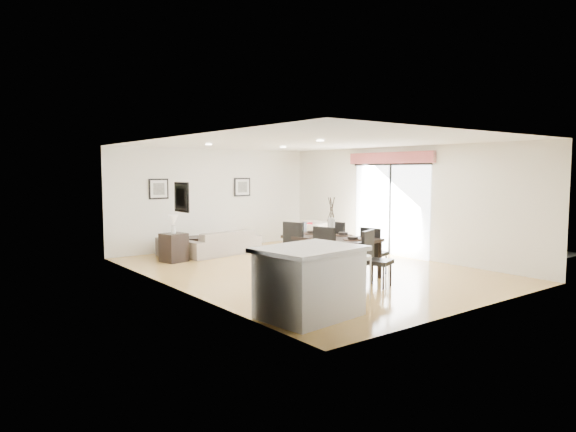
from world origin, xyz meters
TOP-DOWN VIEW (x-y plane):
  - ground at (0.00, 0.00)m, footprint 8.00×8.00m
  - wall_back at (0.00, 4.00)m, footprint 6.00×0.04m
  - wall_front at (0.00, -4.00)m, footprint 6.00×0.04m
  - wall_left at (-3.00, 0.00)m, footprint 0.04×8.00m
  - wall_right at (3.00, 0.00)m, footprint 0.04×8.00m
  - ceiling at (0.00, 0.00)m, footprint 6.00×8.00m
  - sofa at (-0.45, 2.85)m, footprint 2.20×1.15m
  - armchair at (2.04, 2.38)m, footprint 1.40×1.34m
  - courtyard_plant_a at (5.90, -1.00)m, footprint 0.70×0.64m
  - courtyard_plant_b at (5.57, 0.66)m, footprint 0.40×0.40m
  - dining_table at (-0.01, -0.79)m, footprint 1.30×2.04m
  - dining_chair_wnear at (-0.67, -1.24)m, footprint 0.58×0.58m
  - dining_chair_wfar at (-0.67, -0.29)m, footprint 0.60×0.60m
  - dining_chair_enear at (0.67, -1.28)m, footprint 0.54×0.54m
  - dining_chair_efar at (0.66, -0.32)m, footprint 0.49×0.49m
  - dining_chair_head at (-0.04, -1.97)m, footprint 0.59×0.59m
  - dining_chair_foot at (0.02, 0.39)m, footprint 0.56×0.56m
  - vase at (-0.01, -0.79)m, footprint 1.04×1.59m
  - coffee_table at (-1.33, 3.35)m, footprint 1.21×0.86m
  - side_table at (-1.84, 2.61)m, footprint 0.59×0.59m
  - table_lamp at (-1.84, 2.61)m, footprint 0.22×0.22m
  - cushion at (1.94, 2.28)m, footprint 0.32×0.20m
  - kitchen_island at (-2.23, -2.78)m, footprint 1.58×1.29m
  - bar_stool at (-1.22, -2.78)m, footprint 0.36×0.36m
  - framed_print_back_left at (-1.60, 3.97)m, footprint 0.52×0.04m
  - framed_print_back_right at (0.90, 3.97)m, footprint 0.52×0.04m
  - framed_print_left_wall at (-2.97, -0.20)m, footprint 0.04×0.52m
  - sliding_door at (2.96, 0.30)m, footprint 0.12×2.70m
  - courtyard at (6.16, 0.87)m, footprint 6.00×6.00m

SIDE VIEW (x-z plane):
  - ground at x=0.00m, z-range 0.00..0.00m
  - coffee_table at x=-1.33m, z-range 0.00..0.44m
  - sofa at x=-0.45m, z-range 0.00..0.61m
  - courtyard_plant_a at x=5.90m, z-range 0.00..0.64m
  - side_table at x=-1.84m, z-range 0.00..0.67m
  - courtyard_plant_b at x=5.57m, z-range 0.00..0.67m
  - armchair at x=2.04m, z-range 0.00..0.71m
  - kitchen_island at x=-2.23m, z-range 0.01..1.03m
  - dining_chair_enear at x=0.67m, z-range 0.06..1.03m
  - dining_chair_foot at x=0.02m, z-range 0.06..1.04m
  - cushion at x=1.94m, z-range 0.40..0.71m
  - dining_chair_head at x=-0.04m, z-range 0.06..1.08m
  - dining_chair_efar at x=0.66m, z-range 0.06..1.08m
  - dining_chair_wnear at x=-0.67m, z-range 0.06..1.12m
  - dining_chair_wfar at x=-0.67m, z-range 0.06..1.14m
  - bar_stool at x=-1.22m, z-range 0.28..1.08m
  - dining_table at x=-0.01m, z-range 0.31..1.10m
  - courtyard at x=6.16m, z-range -0.08..1.92m
  - table_lamp at x=-1.84m, z-range 0.73..1.15m
  - vase at x=-0.01m, z-range 0.72..1.52m
  - wall_back at x=0.00m, z-range 0.00..2.70m
  - wall_front at x=0.00m, z-range 0.00..2.70m
  - wall_left at x=-3.00m, z-range 0.00..2.70m
  - wall_right at x=3.00m, z-range 0.00..2.70m
  - framed_print_back_left at x=-1.60m, z-range 1.39..1.91m
  - framed_print_back_right at x=0.90m, z-range 1.39..1.91m
  - framed_print_left_wall at x=-2.97m, z-range 1.39..1.91m
  - sliding_door at x=2.96m, z-range 0.38..2.95m
  - ceiling at x=0.00m, z-range 2.69..2.71m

